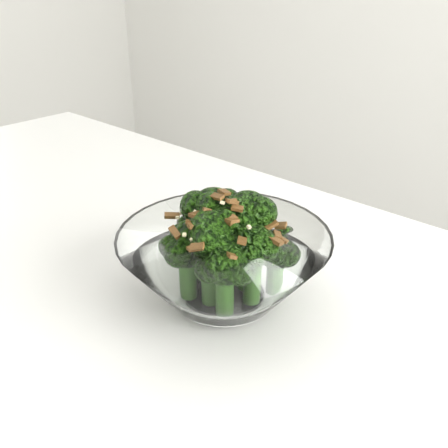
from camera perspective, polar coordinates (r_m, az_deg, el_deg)
The scene contains 2 objects.
table at distance 0.55m, azimuth -18.04°, elevation -13.96°, with size 1.29×0.95×0.75m.
broccoli_dish at distance 0.46m, azimuth 0.09°, elevation -4.16°, with size 0.19×0.19×0.11m.
Camera 1 is at (0.35, -0.34, 1.04)m, focal length 40.00 mm.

